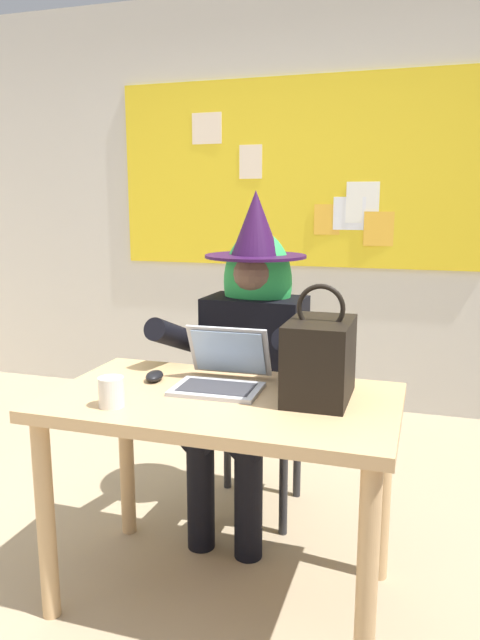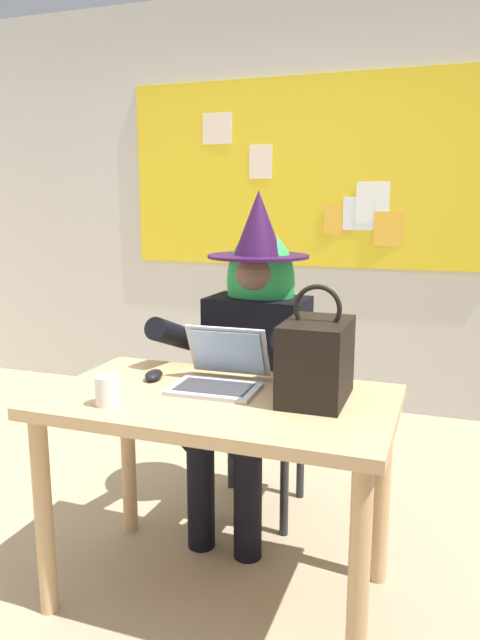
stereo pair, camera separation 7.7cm
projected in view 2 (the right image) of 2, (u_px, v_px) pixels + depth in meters
name	position (u px, v px, depth m)	size (l,w,h in m)	color
ground_plane	(162.00, 583.00, 2.18)	(24.00, 24.00, 0.00)	tan
wall_back_bulletin	(306.00, 203.00, 3.93)	(6.72, 2.35, 2.69)	beige
desk_main	(219.00, 427.00, 2.00)	(1.16, 0.68, 0.74)	tan
chair_at_desk	(261.00, 397.00, 2.69)	(0.44, 0.44, 0.90)	black
person_costumed	(253.00, 342.00, 2.52)	(0.61, 0.69, 1.42)	black
laptop	(220.00, 374.00, 2.07)	(0.30, 0.30, 0.20)	#B7B7BC
computer_mouse	(154.00, 375.00, 2.15)	(0.06, 0.10, 0.03)	black
handbag	(316.00, 359.00, 1.92)	(0.20, 0.30, 0.38)	black
coffee_mug	(108.00, 391.00, 1.88)	(0.08, 0.08, 0.10)	silver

